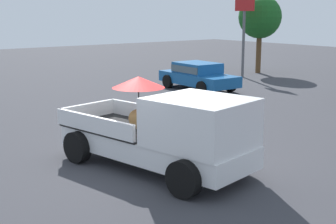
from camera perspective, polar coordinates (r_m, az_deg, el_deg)
The scene contains 5 objects.
ground_plane at distance 11.61m, azimuth -1.66°, elevation -6.76°, with size 80.00×80.00×0.00m, color #38383D.
pickup_truck_main at distance 11.04m, azimuth 0.06°, elevation -2.48°, with size 5.31×2.98×2.19m.
parked_sedan_far at distance 23.09m, azimuth 3.65°, elevation 4.54°, with size 4.37×2.13×1.33m.
motel_sign at distance 27.80m, azimuth 9.22°, elevation 11.03°, with size 1.40×0.16×4.70m.
tree_by_lot at distance 29.98m, azimuth 11.10°, elevation 11.21°, with size 2.64×2.64×4.78m.
Camera 1 is at (8.86, -6.50, 3.73)m, focal length 50.26 mm.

